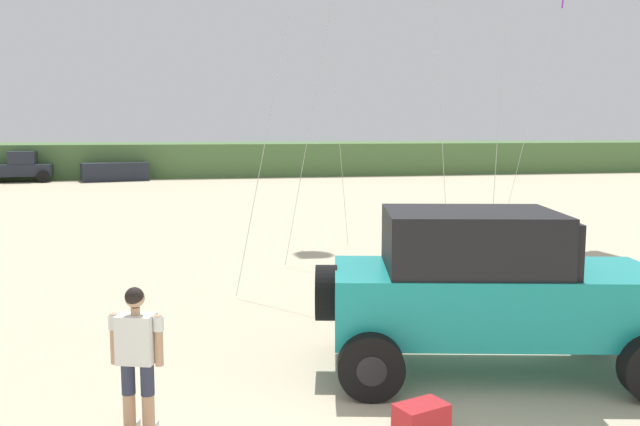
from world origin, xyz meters
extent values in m
cube|color=#4C703D|center=(-1.27, 46.93, 1.18)|extent=(90.00, 9.93, 2.35)
cube|color=teal|center=(3.02, 3.27, 1.01)|extent=(4.70, 2.77, 0.90)
cube|color=teal|center=(4.62, 2.91, 1.38)|extent=(1.45, 1.90, 0.12)
cube|color=black|center=(2.67, 3.35, 1.86)|extent=(2.63, 2.23, 0.80)
cube|color=black|center=(3.84, 3.08, 1.82)|extent=(0.47, 1.65, 0.72)
cylinder|color=black|center=(0.75, 3.79, 1.11)|extent=(0.46, 0.82, 0.77)
cylinder|color=black|center=(4.95, 3.89, 0.42)|extent=(0.89, 0.48, 0.84)
cylinder|color=black|center=(4.95, 3.89, 0.42)|extent=(0.44, 0.40, 0.38)
cylinder|color=black|center=(1.54, 4.67, 0.42)|extent=(0.89, 0.48, 0.84)
cylinder|color=black|center=(1.54, 4.67, 0.42)|extent=(0.44, 0.40, 0.38)
cylinder|color=black|center=(1.08, 2.66, 0.42)|extent=(0.89, 0.48, 0.84)
cylinder|color=black|center=(1.08, 2.66, 0.42)|extent=(0.44, 0.40, 0.38)
cylinder|color=tan|center=(-1.80, 2.28, 0.25)|extent=(0.14, 0.14, 0.49)
cylinder|color=#2D3347|center=(-1.80, 2.28, 0.64)|extent=(0.15, 0.15, 0.36)
cylinder|color=tan|center=(-1.60, 2.21, 0.25)|extent=(0.14, 0.14, 0.49)
cylinder|color=#2D3347|center=(-1.60, 2.21, 0.64)|extent=(0.15, 0.15, 0.36)
cube|color=silver|center=(-1.70, 2.25, 1.09)|extent=(0.46, 0.38, 0.54)
cylinder|color=tan|center=(-1.94, 2.33, 1.08)|extent=(0.09, 0.09, 0.56)
cylinder|color=silver|center=(-1.94, 2.33, 1.27)|extent=(0.11, 0.11, 0.16)
cylinder|color=tan|center=(-1.46, 2.17, 1.08)|extent=(0.09, 0.09, 0.56)
cylinder|color=silver|center=(-1.46, 2.17, 1.27)|extent=(0.11, 0.11, 0.16)
cylinder|color=tan|center=(-1.70, 2.25, 1.40)|extent=(0.10, 0.10, 0.08)
sphere|color=tan|center=(-1.70, 2.25, 1.54)|extent=(0.21, 0.21, 0.21)
sphere|color=black|center=(-1.71, 2.23, 1.56)|extent=(0.21, 0.21, 0.21)
cube|color=#B21E23|center=(1.33, 1.54, 0.19)|extent=(0.65, 0.52, 0.38)
cube|color=#1E232D|center=(-11.74, 41.28, 0.76)|extent=(4.69, 2.14, 0.76)
cube|color=#1E232D|center=(-11.19, 41.31, 1.56)|extent=(1.69, 1.88, 0.84)
cylinder|color=black|center=(-9.95, 42.43, 0.38)|extent=(0.77, 0.30, 0.76)
cylinder|color=black|center=(-9.84, 40.33, 0.38)|extent=(0.77, 0.30, 0.76)
cube|color=#1E232D|center=(-5.48, 41.00, 0.60)|extent=(4.49, 2.66, 1.20)
cylinder|color=silver|center=(9.31, 13.64, 4.38)|extent=(2.83, 1.52, 8.66)
cylinder|color=silver|center=(2.75, 12.43, 6.63)|extent=(2.99, 2.96, 13.17)
camera|label=1|loc=(-1.17, -5.11, 3.35)|focal=37.76mm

